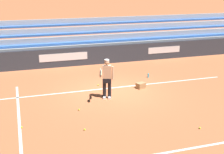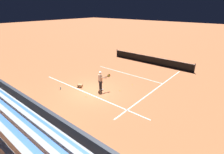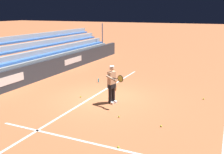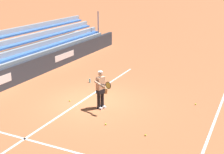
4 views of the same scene
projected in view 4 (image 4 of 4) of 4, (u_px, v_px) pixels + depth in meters
name	position (u px, v px, depth m)	size (l,w,h in m)	color
ground_plane	(92.00, 102.00, 14.61)	(160.00, 160.00, 0.00)	#B7663D
court_baseline_white	(83.00, 100.00, 14.82)	(12.00, 0.10, 0.01)	white
court_service_line_white	(213.00, 125.00, 12.35)	(8.22, 0.10, 0.01)	white
back_wall_sponsor_board	(9.00, 77.00, 16.51)	(24.73, 0.25, 1.10)	#2D333D
tennis_player	(101.00, 89.00, 13.69)	(0.79, 0.94, 1.71)	black
ball_box_cardboard	(105.00, 90.00, 15.87)	(0.40, 0.30, 0.26)	#A87F51
tennis_ball_stray_back	(145.00, 135.00, 11.49)	(0.07, 0.07, 0.07)	#CCE533
tennis_ball_toward_net	(70.00, 101.00, 14.71)	(0.07, 0.07, 0.07)	#CCE533
tennis_ball_far_right	(106.00, 124.00, 12.34)	(0.07, 0.07, 0.07)	#CCE533
tennis_ball_by_box	(195.00, 104.00, 14.31)	(0.07, 0.07, 0.07)	#CCE533
water_bottle	(90.00, 81.00, 17.34)	(0.07, 0.07, 0.22)	#33B2E5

